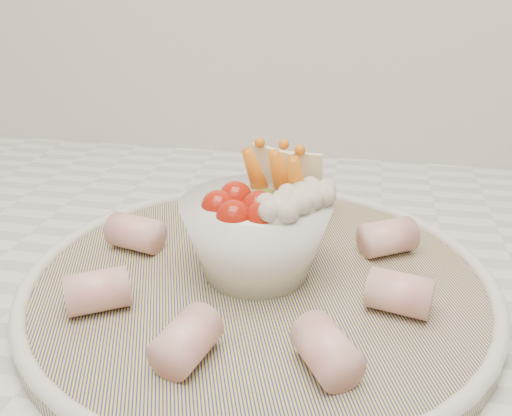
# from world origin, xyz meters

# --- Properties ---
(serving_platter) EXTENTS (0.48, 0.48, 0.02)m
(serving_platter) POSITION_xyz_m (0.07, 1.41, 0.93)
(serving_platter) COLOR navy
(serving_platter) RESTS_ON kitchen_counter
(veggie_bowl) EXTENTS (0.12, 0.12, 0.10)m
(veggie_bowl) POSITION_xyz_m (0.07, 1.41, 0.97)
(veggie_bowl) COLOR white
(veggie_bowl) RESTS_ON serving_platter
(cured_meat_rolls) EXTENTS (0.27, 0.28, 0.03)m
(cured_meat_rolls) POSITION_xyz_m (0.07, 1.41, 0.95)
(cured_meat_rolls) COLOR #C4595D
(cured_meat_rolls) RESTS_ON serving_platter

